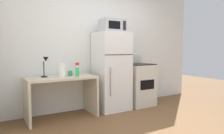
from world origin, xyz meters
name	(u,v)px	position (x,y,z in m)	size (l,w,h in m)	color
ground_plane	(155,131)	(0.00, 0.00, 0.00)	(12.00, 12.00, 0.00)	brown
wall_back_white	(102,46)	(0.00, 1.70, 1.30)	(5.00, 0.10, 2.60)	silver
desk	(61,89)	(-1.02, 1.32, 0.53)	(1.21, 0.61, 0.75)	beige
desk_lamp	(45,63)	(-1.27, 1.39, 0.99)	(0.14, 0.12, 0.35)	black
paper_towel_roll	(62,70)	(-1.02, 1.25, 0.87)	(0.11, 0.11, 0.24)	white
coffee_mug	(70,73)	(-0.85, 1.31, 0.80)	(0.08, 0.08, 0.10)	#338C66
spray_bottle	(77,71)	(-0.77, 1.17, 0.85)	(0.06, 0.06, 0.25)	green
refrigerator	(112,71)	(0.04, 1.34, 0.79)	(0.65, 0.61, 1.57)	white
microwave	(112,26)	(0.04, 1.32, 1.70)	(0.46, 0.35, 0.26)	#B7B7BC
oven_range	(138,84)	(0.72, 1.33, 0.47)	(0.57, 0.61, 1.10)	beige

